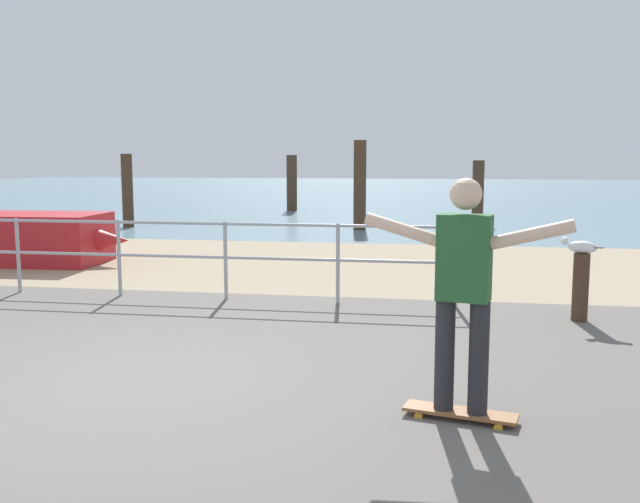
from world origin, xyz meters
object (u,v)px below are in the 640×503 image
at_px(skateboard, 460,413).
at_px(seagull, 581,247).
at_px(skateboarder, 464,281).
at_px(bollard_short, 580,288).

xyz_separation_m(skateboard, seagull, (1.42, 3.35, 0.81)).
distance_m(skateboarder, bollard_short, 3.69).
xyz_separation_m(skateboard, skateboarder, (-0.00, 0.00, 0.95)).
bearing_deg(skateboarder, bollard_short, 66.79).
xyz_separation_m(skateboarder, bollard_short, (1.43, 3.34, -0.62)).
height_order(skateboarder, bollard_short, skateboarder).
bearing_deg(seagull, skateboard, -112.94).
bearing_deg(skateboarder, skateboard, -1.79).
bearing_deg(bollard_short, skateboard, -113.21).
xyz_separation_m(skateboarder, seagull, (1.42, 3.35, -0.14)).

